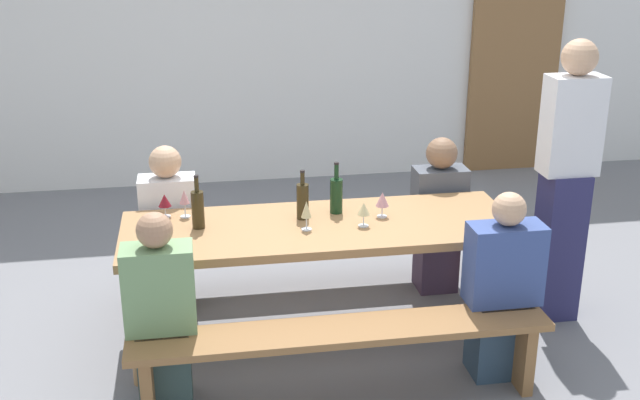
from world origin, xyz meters
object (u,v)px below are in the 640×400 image
at_px(wine_glass_3, 184,198).
at_px(bench_far, 303,239).
at_px(wine_glass_0, 364,209).
at_px(wine_glass_1, 382,200).
at_px(wine_bottle_2, 198,208).
at_px(wooden_door, 514,66).
at_px(bench_near, 342,343).
at_px(seated_guest_far_1, 438,218).
at_px(seated_guest_near_1, 502,292).
at_px(wine_bottle_1, 336,194).
at_px(standing_host, 565,186).
at_px(seated_guest_far_0, 170,233).
at_px(tasting_table, 320,236).
at_px(wine_bottle_0, 303,200).
at_px(seated_guest_near_0, 161,318).
at_px(wine_glass_4, 165,201).
at_px(wine_glass_2, 306,211).

bearing_deg(wine_glass_3, bench_far, 30.19).
xyz_separation_m(wine_glass_0, wine_glass_1, (0.14, 0.13, 0.00)).
distance_m(wine_bottle_2, wine_glass_3, 0.20).
bearing_deg(wooden_door, bench_near, -123.08).
bearing_deg(seated_guest_far_1, seated_guest_near_1, 0.99).
bearing_deg(bench_near, wine_glass_0, 68.69).
xyz_separation_m(wooden_door, wine_bottle_1, (-2.31, -2.87, -0.18)).
bearing_deg(standing_host, wine_bottle_1, -4.92).
bearing_deg(standing_host, bench_near, 25.92).
bearing_deg(seated_guest_far_0, seated_guest_near_1, 58.80).
bearing_deg(seated_guest_near_1, wine_bottle_2, 69.45).
distance_m(wooden_door, tasting_table, 3.92).
bearing_deg(wine_bottle_0, tasting_table, -51.34).
bearing_deg(seated_guest_near_0, seated_guest_near_1, -90.00).
height_order(wine_glass_3, seated_guest_near_0, seated_guest_near_0).
relative_size(wine_glass_1, seated_guest_far_1, 0.14).
distance_m(wine_bottle_2, wine_glass_4, 0.28).
bearing_deg(tasting_table, wine_glass_0, -16.61).
bearing_deg(seated_guest_far_0, wine_bottle_1, 69.65).
height_order(wine_bottle_2, standing_host, standing_host).
xyz_separation_m(bench_far, wine_glass_2, (-0.09, -0.77, 0.51)).
distance_m(tasting_table, standing_host, 1.55).
height_order(tasting_table, seated_guest_far_1, seated_guest_far_1).
xyz_separation_m(wine_glass_1, wine_glass_3, (-1.16, 0.19, 0.01)).
bearing_deg(wine_glass_4, bench_far, 25.78).
xyz_separation_m(bench_near, seated_guest_far_1, (0.90, 1.24, 0.16)).
height_order(bench_near, seated_guest_near_1, seated_guest_near_1).
bearing_deg(standing_host, seated_guest_near_0, 13.67).
relative_size(wine_glass_0, seated_guest_near_0, 0.14).
distance_m(wooden_door, wine_glass_0, 3.81).
xyz_separation_m(tasting_table, wine_glass_3, (-0.77, 0.25, 0.19)).
bearing_deg(wooden_door, seated_guest_far_0, -143.04).
bearing_deg(wine_glass_1, seated_guest_far_0, 158.80).
relative_size(wine_bottle_2, wine_glass_2, 1.82).
distance_m(bench_near, bench_far, 1.39).
relative_size(wooden_door, wine_bottle_2, 6.60).
distance_m(wooden_door, seated_guest_near_1, 3.93).
height_order(bench_far, seated_guest_far_0, seated_guest_far_0).
distance_m(seated_guest_far_0, standing_host, 2.49).
bearing_deg(wine_glass_2, wine_glass_0, 0.03).
xyz_separation_m(bench_near, wine_bottle_2, (-0.70, 0.76, 0.51)).
relative_size(wine_glass_1, standing_host, 0.09).
xyz_separation_m(bench_far, wine_glass_4, (-0.89, -0.43, 0.49)).
relative_size(wine_bottle_0, seated_guest_near_0, 0.28).
height_order(wine_bottle_0, wine_glass_2, wine_bottle_0).
relative_size(bench_far, wine_glass_1, 14.12).
bearing_deg(bench_far, seated_guest_far_0, -170.36).
bearing_deg(seated_guest_far_1, bench_far, -99.44).
bearing_deg(seated_guest_near_0, wine_glass_3, -10.12).
relative_size(wine_glass_2, seated_guest_near_1, 0.16).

